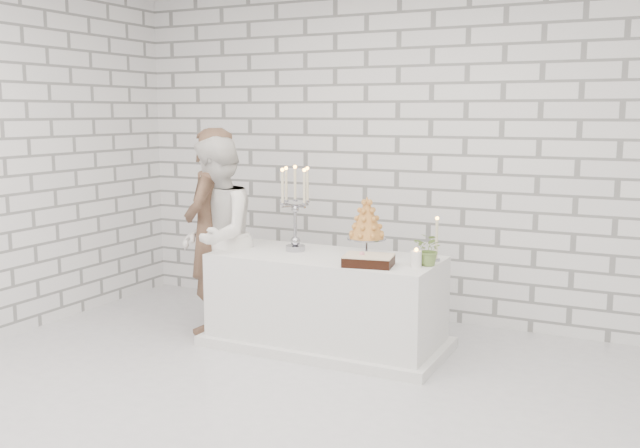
# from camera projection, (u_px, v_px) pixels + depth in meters

# --- Properties ---
(ground) EXTENTS (6.00, 5.00, 0.01)m
(ground) POSITION_uv_depth(u_px,v_px,m) (300.00, 424.00, 4.32)
(ground) COLOR silver
(ground) RESTS_ON ground
(wall_back) EXTENTS (6.00, 0.01, 3.00)m
(wall_back) POSITION_uv_depth(u_px,v_px,m) (430.00, 155.00, 6.30)
(wall_back) COLOR white
(wall_back) RESTS_ON ground
(cake_table) EXTENTS (1.80, 0.80, 0.75)m
(cake_table) POSITION_uv_depth(u_px,v_px,m) (326.00, 301.00, 5.70)
(cake_table) COLOR white
(cake_table) RESTS_ON ground
(groom) EXTENTS (0.56, 0.72, 1.74)m
(groom) POSITION_uv_depth(u_px,v_px,m) (210.00, 231.00, 6.07)
(groom) COLOR brown
(groom) RESTS_ON ground
(bride) EXTENTS (0.91, 1.00, 1.68)m
(bride) POSITION_uv_depth(u_px,v_px,m) (216.00, 237.00, 5.96)
(bride) COLOR white
(bride) RESTS_ON ground
(candelabra) EXTENTS (0.36, 0.36, 0.70)m
(candelabra) POSITION_uv_depth(u_px,v_px,m) (295.00, 208.00, 5.77)
(candelabra) COLOR #9C9CA6
(candelabra) RESTS_ON cake_table
(croquembouche) EXTENTS (0.37, 0.37, 0.48)m
(croquembouche) POSITION_uv_depth(u_px,v_px,m) (367.00, 226.00, 5.56)
(croquembouche) COLOR #975F28
(croquembouche) RESTS_ON cake_table
(chocolate_cake) EXTENTS (0.40, 0.31, 0.08)m
(chocolate_cake) POSITION_uv_depth(u_px,v_px,m) (369.00, 260.00, 5.25)
(chocolate_cake) COLOR black
(chocolate_cake) RESTS_ON cake_table
(pillar_candle) EXTENTS (0.10, 0.10, 0.12)m
(pillar_candle) POSITION_uv_depth(u_px,v_px,m) (416.00, 259.00, 5.21)
(pillar_candle) COLOR white
(pillar_candle) RESTS_ON cake_table
(extra_taper) EXTENTS (0.08, 0.08, 0.32)m
(extra_taper) POSITION_uv_depth(u_px,v_px,m) (437.00, 240.00, 5.40)
(extra_taper) COLOR beige
(extra_taper) RESTS_ON cake_table
(flowers) EXTENTS (0.26, 0.24, 0.24)m
(flowers) POSITION_uv_depth(u_px,v_px,m) (429.00, 249.00, 5.25)
(flowers) COLOR #597C36
(flowers) RESTS_ON cake_table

